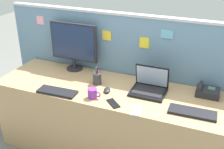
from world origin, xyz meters
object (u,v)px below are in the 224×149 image
(computer_mouse_right_hand, at_px, (107,90))
(cell_phone_silver_slab, at_px, (137,111))
(laptop, at_px, (150,86))
(pen_cup, at_px, (97,78))
(keyboard_spare, at_px, (192,112))
(coffee_mug, at_px, (93,93))
(desktop_monitor, at_px, (73,44))
(desk_phone, at_px, (207,92))
(cell_phone_black_slab, at_px, (113,103))
(keyboard_main, at_px, (57,92))

(computer_mouse_right_hand, height_order, cell_phone_silver_slab, computer_mouse_right_hand)
(laptop, distance_m, cell_phone_silver_slab, 0.37)
(computer_mouse_right_hand, relative_size, pen_cup, 0.54)
(keyboard_spare, relative_size, coffee_mug, 3.12)
(desktop_monitor, distance_m, cell_phone_silver_slab, 1.05)
(pen_cup, relative_size, coffee_mug, 1.56)
(desk_phone, bearing_deg, cell_phone_black_slab, -147.71)
(desktop_monitor, distance_m, pen_cup, 0.48)
(coffee_mug, bearing_deg, keyboard_main, -172.65)
(cell_phone_silver_slab, bearing_deg, pen_cup, 141.59)
(desk_phone, height_order, keyboard_main, desk_phone)
(desktop_monitor, relative_size, pen_cup, 2.74)
(desktop_monitor, height_order, coffee_mug, desktop_monitor)
(pen_cup, distance_m, cell_phone_black_slab, 0.40)
(cell_phone_silver_slab, height_order, cell_phone_black_slab, same)
(computer_mouse_right_hand, bearing_deg, cell_phone_black_slab, -71.21)
(keyboard_spare, distance_m, cell_phone_silver_slab, 0.44)
(desk_phone, distance_m, cell_phone_black_slab, 0.84)
(cell_phone_black_slab, height_order, coffee_mug, coffee_mug)
(keyboard_main, height_order, pen_cup, pen_cup)
(computer_mouse_right_hand, relative_size, cell_phone_silver_slab, 0.67)
(laptop, distance_m, keyboard_spare, 0.48)
(keyboard_spare, bearing_deg, laptop, 149.44)
(desk_phone, distance_m, cell_phone_silver_slab, 0.69)
(desktop_monitor, distance_m, coffee_mug, 0.69)
(laptop, height_order, pen_cup, laptop)
(cell_phone_silver_slab, bearing_deg, computer_mouse_right_hand, 143.40)
(laptop, xyz_separation_m, keyboard_main, (-0.76, -0.35, -0.04))
(desktop_monitor, xyz_separation_m, cell_phone_silver_slab, (0.86, -0.53, -0.28))
(pen_cup, bearing_deg, desktop_monitor, 148.70)
(desktop_monitor, distance_m, keyboard_spare, 1.37)
(laptop, distance_m, cell_phone_black_slab, 0.40)
(laptop, relative_size, desk_phone, 1.54)
(keyboard_spare, bearing_deg, pen_cup, 167.32)
(pen_cup, relative_size, cell_phone_black_slab, 1.22)
(keyboard_spare, distance_m, computer_mouse_right_hand, 0.77)
(pen_cup, height_order, cell_phone_black_slab, pen_cup)
(keyboard_spare, xyz_separation_m, computer_mouse_right_hand, (-0.77, 0.07, 0.01))
(laptop, relative_size, coffee_mug, 2.58)
(computer_mouse_right_hand, relative_size, coffee_mug, 0.84)
(cell_phone_silver_slab, distance_m, coffee_mug, 0.42)
(keyboard_spare, bearing_deg, coffee_mug, -176.49)
(desk_phone, height_order, cell_phone_silver_slab, desk_phone)
(keyboard_main, distance_m, cell_phone_silver_slab, 0.75)
(laptop, height_order, cell_phone_black_slab, laptop)
(coffee_mug, bearing_deg, keyboard_spare, 5.26)
(keyboard_spare, xyz_separation_m, cell_phone_black_slab, (-0.64, -0.10, -0.01))
(keyboard_main, distance_m, coffee_mug, 0.34)
(keyboard_main, bearing_deg, keyboard_spare, 3.32)
(desk_phone, relative_size, computer_mouse_right_hand, 2.00)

